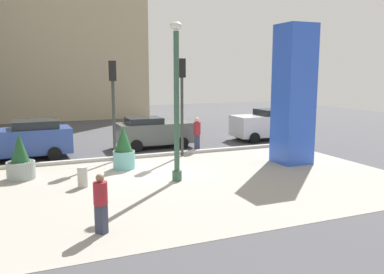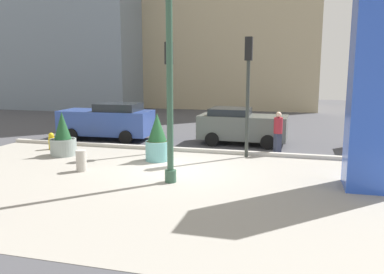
{
  "view_description": "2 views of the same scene",
  "coord_description": "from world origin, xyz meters",
  "px_view_note": "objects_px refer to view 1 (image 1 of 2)",
  "views": [
    {
      "loc": [
        -4.8,
        -15.31,
        4.05
      ],
      "look_at": [
        1.26,
        -0.78,
        1.53
      ],
      "focal_mm": 37.32,
      "sensor_mm": 36.0,
      "label": 1
    },
    {
      "loc": [
        4.13,
        -12.97,
        3.57
      ],
      "look_at": [
        0.98,
        -1.22,
        1.44
      ],
      "focal_mm": 37.04,
      "sensor_mm": 36.0,
      "label": 2
    }
  ],
  "objects_px": {
    "car_intersection": "(154,132)",
    "potted_plant_near_right": "(124,150)",
    "lamp_post": "(177,106)",
    "concrete_bollard": "(83,177)",
    "traffic_light_far_side": "(113,94)",
    "art_pillar_blue": "(294,95)",
    "potted_plant_mid_plaza": "(20,161)",
    "traffic_light_corner": "(182,91)",
    "pedestrian_crossing": "(101,201)",
    "car_far_lane": "(264,124)",
    "car_curb_west": "(22,140)",
    "pedestrian_by_curb": "(197,132)"
  },
  "relations": [
    {
      "from": "car_intersection",
      "to": "potted_plant_near_right",
      "type": "bearing_deg",
      "value": -121.93
    },
    {
      "from": "lamp_post",
      "to": "concrete_bollard",
      "type": "xyz_separation_m",
      "value": [
        -3.43,
        0.49,
        -2.48
      ]
    },
    {
      "from": "traffic_light_far_side",
      "to": "art_pillar_blue",
      "type": "bearing_deg",
      "value": -24.84
    },
    {
      "from": "lamp_post",
      "to": "car_intersection",
      "type": "relative_size",
      "value": 1.42
    },
    {
      "from": "art_pillar_blue",
      "to": "potted_plant_mid_plaza",
      "type": "distance_m",
      "value": 11.76
    },
    {
      "from": "traffic_light_corner",
      "to": "pedestrian_crossing",
      "type": "height_order",
      "value": "traffic_light_corner"
    },
    {
      "from": "potted_plant_near_right",
      "to": "pedestrian_crossing",
      "type": "bearing_deg",
      "value": -107.74
    },
    {
      "from": "car_far_lane",
      "to": "traffic_light_far_side",
      "type": "bearing_deg",
      "value": -165.52
    },
    {
      "from": "lamp_post",
      "to": "traffic_light_far_side",
      "type": "relative_size",
      "value": 1.28
    },
    {
      "from": "traffic_light_far_side",
      "to": "car_intersection",
      "type": "distance_m",
      "value": 4.38
    },
    {
      "from": "concrete_bollard",
      "to": "traffic_light_corner",
      "type": "height_order",
      "value": "traffic_light_corner"
    },
    {
      "from": "traffic_light_corner",
      "to": "car_curb_west",
      "type": "xyz_separation_m",
      "value": [
        -7.26,
        2.22,
        -2.25
      ]
    },
    {
      "from": "traffic_light_corner",
      "to": "traffic_light_far_side",
      "type": "xyz_separation_m",
      "value": [
        -3.3,
        0.14,
        -0.08
      ]
    },
    {
      "from": "potted_plant_near_right",
      "to": "traffic_light_corner",
      "type": "xyz_separation_m",
      "value": [
        3.26,
        1.53,
        2.37
      ]
    },
    {
      "from": "pedestrian_crossing",
      "to": "pedestrian_by_curb",
      "type": "height_order",
      "value": "pedestrian_by_curb"
    },
    {
      "from": "lamp_post",
      "to": "concrete_bollard",
      "type": "distance_m",
      "value": 4.26
    },
    {
      "from": "potted_plant_near_right",
      "to": "pedestrian_by_curb",
      "type": "relative_size",
      "value": 1.04
    },
    {
      "from": "concrete_bollard",
      "to": "car_intersection",
      "type": "height_order",
      "value": "car_intersection"
    },
    {
      "from": "potted_plant_mid_plaza",
      "to": "traffic_light_corner",
      "type": "relative_size",
      "value": 0.38
    },
    {
      "from": "traffic_light_far_side",
      "to": "car_curb_west",
      "type": "xyz_separation_m",
      "value": [
        -3.96,
        2.08,
        -2.17
      ]
    },
    {
      "from": "potted_plant_near_right",
      "to": "traffic_light_corner",
      "type": "distance_m",
      "value": 4.31
    },
    {
      "from": "traffic_light_far_side",
      "to": "pedestrian_by_curb",
      "type": "xyz_separation_m",
      "value": [
        4.49,
        0.74,
        -2.11
      ]
    },
    {
      "from": "lamp_post",
      "to": "art_pillar_blue",
      "type": "relative_size",
      "value": 0.95
    },
    {
      "from": "traffic_light_corner",
      "to": "pedestrian_by_curb",
      "type": "bearing_deg",
      "value": 36.51
    },
    {
      "from": "art_pillar_blue",
      "to": "potted_plant_near_right",
      "type": "bearing_deg",
      "value": 166.56
    },
    {
      "from": "potted_plant_mid_plaza",
      "to": "car_intersection",
      "type": "relative_size",
      "value": 0.44
    },
    {
      "from": "traffic_light_far_side",
      "to": "pedestrian_crossing",
      "type": "height_order",
      "value": "traffic_light_far_side"
    },
    {
      "from": "traffic_light_corner",
      "to": "pedestrian_by_curb",
      "type": "xyz_separation_m",
      "value": [
        1.18,
        0.88,
        -2.19
      ]
    },
    {
      "from": "lamp_post",
      "to": "traffic_light_corner",
      "type": "xyz_separation_m",
      "value": [
        1.85,
        4.21,
        0.33
      ]
    },
    {
      "from": "traffic_light_corner",
      "to": "car_far_lane",
      "type": "height_order",
      "value": "traffic_light_corner"
    },
    {
      "from": "pedestrian_by_curb",
      "to": "potted_plant_near_right",
      "type": "bearing_deg",
      "value": -151.61
    },
    {
      "from": "potted_plant_mid_plaza",
      "to": "concrete_bollard",
      "type": "relative_size",
      "value": 2.41
    },
    {
      "from": "potted_plant_near_right",
      "to": "lamp_post",
      "type": "bearing_deg",
      "value": -62.32
    },
    {
      "from": "car_far_lane",
      "to": "pedestrian_by_curb",
      "type": "bearing_deg",
      "value": -161.32
    },
    {
      "from": "traffic_light_corner",
      "to": "pedestrian_by_curb",
      "type": "distance_m",
      "value": 2.64
    },
    {
      "from": "potted_plant_near_right",
      "to": "car_intersection",
      "type": "relative_size",
      "value": 0.45
    },
    {
      "from": "concrete_bollard",
      "to": "pedestrian_by_curb",
      "type": "height_order",
      "value": "pedestrian_by_curb"
    },
    {
      "from": "potted_plant_mid_plaza",
      "to": "car_curb_west",
      "type": "bearing_deg",
      "value": 89.15
    },
    {
      "from": "traffic_light_far_side",
      "to": "pedestrian_crossing",
      "type": "relative_size",
      "value": 2.94
    },
    {
      "from": "car_intersection",
      "to": "pedestrian_by_curb",
      "type": "relative_size",
      "value": 2.32
    },
    {
      "from": "potted_plant_near_right",
      "to": "concrete_bollard",
      "type": "bearing_deg",
      "value": -132.47
    },
    {
      "from": "potted_plant_mid_plaza",
      "to": "car_intersection",
      "type": "height_order",
      "value": "potted_plant_mid_plaza"
    },
    {
      "from": "lamp_post",
      "to": "pedestrian_by_curb",
      "type": "height_order",
      "value": "lamp_post"
    },
    {
      "from": "traffic_light_corner",
      "to": "art_pillar_blue",
      "type": "bearing_deg",
      "value": -38.78
    },
    {
      "from": "traffic_light_far_side",
      "to": "pedestrian_by_curb",
      "type": "height_order",
      "value": "traffic_light_far_side"
    },
    {
      "from": "lamp_post",
      "to": "potted_plant_mid_plaza",
      "type": "distance_m",
      "value": 6.41
    },
    {
      "from": "pedestrian_by_curb",
      "to": "concrete_bollard",
      "type": "bearing_deg",
      "value": -144.52
    },
    {
      "from": "lamp_post",
      "to": "potted_plant_mid_plaza",
      "type": "relative_size",
      "value": 3.26
    },
    {
      "from": "car_far_lane",
      "to": "lamp_post",
      "type": "bearing_deg",
      "value": -140.38
    },
    {
      "from": "traffic_light_corner",
      "to": "pedestrian_crossing",
      "type": "bearing_deg",
      "value": -123.32
    }
  ]
}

